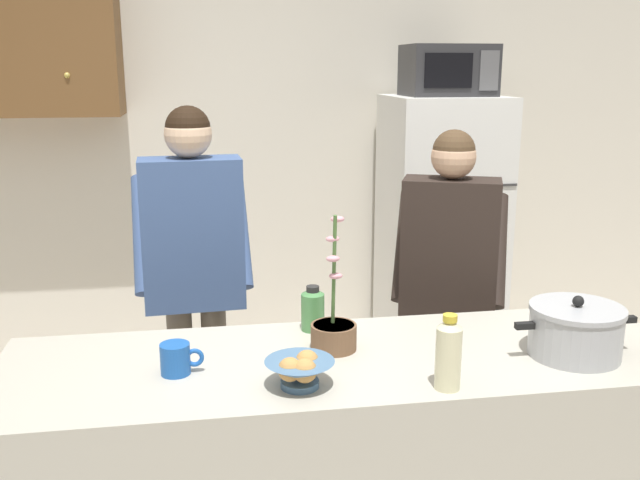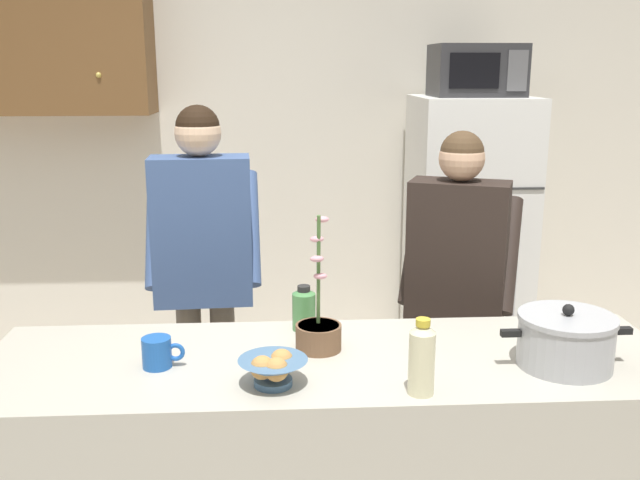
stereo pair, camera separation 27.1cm
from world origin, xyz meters
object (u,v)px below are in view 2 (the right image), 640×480
at_px(microwave, 476,70).
at_px(potted_orchid, 319,331).
at_px(cooking_pot, 566,340).
at_px(bread_bowl, 273,369).
at_px(person_by_sink, 456,275).
at_px(bottle_mid_counter, 422,358).
at_px(bottle_near_edge, 304,308).
at_px(coffee_mug, 158,352).
at_px(refrigerator, 467,241).
at_px(person_near_pot, 203,250).

xyz_separation_m(microwave, potted_orchid, (-0.97, -1.76, -0.81)).
relative_size(cooking_pot, potted_orchid, 0.90).
xyz_separation_m(bread_bowl, potted_orchid, (0.15, 0.26, 0.01)).
bearing_deg(person_by_sink, bottle_mid_counter, -109.44).
relative_size(cooking_pot, bread_bowl, 2.01).
bearing_deg(bottle_near_edge, coffee_mug, -147.43).
relative_size(refrigerator, bottle_near_edge, 10.33).
bearing_deg(refrigerator, bottle_near_edge, -122.25).
height_order(person_near_pot, bread_bowl, person_near_pot).
relative_size(person_by_sink, cooking_pot, 3.85).
distance_m(person_by_sink, potted_orchid, 0.89).
height_order(person_near_pot, cooking_pot, person_near_pot).
height_order(cooking_pot, bread_bowl, cooking_pot).
xyz_separation_m(coffee_mug, bottle_near_edge, (0.46, 0.29, 0.03)).
distance_m(bottle_near_edge, potted_orchid, 0.19).
height_order(person_by_sink, bottle_mid_counter, person_by_sink).
bearing_deg(person_by_sink, refrigerator, 72.88).
bearing_deg(refrigerator, bottle_mid_counter, -108.20).
relative_size(person_near_pot, cooking_pot, 4.08).
height_order(refrigerator, cooking_pot, refrigerator).
distance_m(cooking_pot, bread_bowl, 0.90).
relative_size(coffee_mug, bottle_mid_counter, 0.59).
bearing_deg(microwave, coffee_mug, -128.14).
xyz_separation_m(cooking_pot, potted_orchid, (-0.75, 0.17, -0.02)).
height_order(cooking_pot, potted_orchid, potted_orchid).
relative_size(refrigerator, cooking_pot, 4.06).
xyz_separation_m(bottle_near_edge, bottle_mid_counter, (0.31, -0.52, 0.03)).
height_order(coffee_mug, bottle_mid_counter, bottle_mid_counter).
xyz_separation_m(cooking_pot, bottle_near_edge, (-0.79, 0.36, -0.00)).
height_order(coffee_mug, bread_bowl, bread_bowl).
height_order(bread_bowl, bottle_near_edge, bottle_near_edge).
height_order(microwave, person_by_sink, microwave).
xyz_separation_m(microwave, bottle_mid_counter, (-0.70, -2.09, -0.77)).
bearing_deg(cooking_pot, potted_orchid, 167.03).
height_order(person_by_sink, cooking_pot, person_by_sink).
bearing_deg(coffee_mug, microwave, 51.86).
relative_size(person_by_sink, bread_bowl, 7.73).
distance_m(refrigerator, bottle_near_edge, 1.89).
xyz_separation_m(person_by_sink, bread_bowl, (-0.76, -0.90, -0.00)).
height_order(refrigerator, person_by_sink, refrigerator).
bearing_deg(microwave, bottle_near_edge, -122.61).
bearing_deg(cooking_pot, bread_bowl, -174.32).
bearing_deg(person_near_pot, refrigerator, 33.26).
distance_m(refrigerator, person_by_sink, 1.20).
bearing_deg(cooking_pot, person_by_sink, 99.49).
bearing_deg(cooking_pot, person_near_pot, 139.87).
relative_size(person_near_pot, coffee_mug, 12.72).
relative_size(refrigerator, microwave, 3.45).
xyz_separation_m(person_by_sink, potted_orchid, (-0.61, -0.64, 0.01)).
bearing_deg(bottle_mid_counter, microwave, 71.62).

